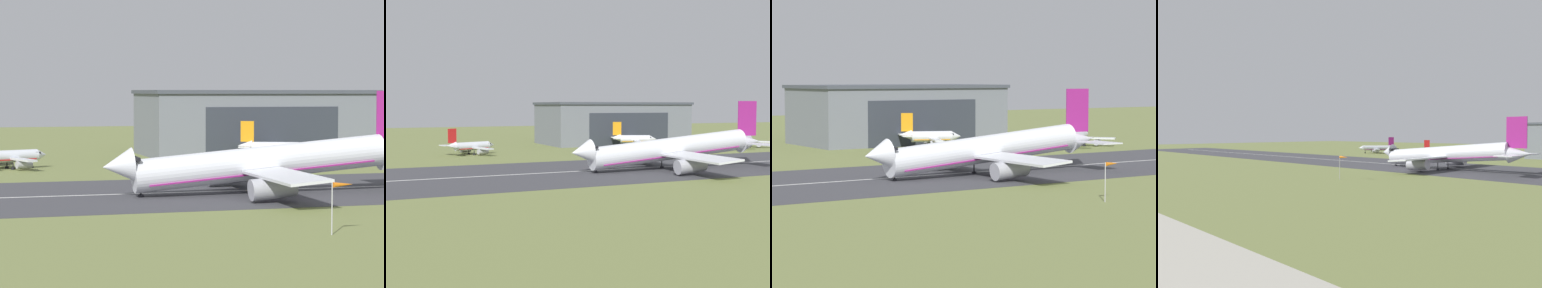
{
  "view_description": "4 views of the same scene",
  "coord_description": "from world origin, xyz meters",
  "views": [
    {
      "loc": [
        -35.68,
        -8.64,
        15.83
      ],
      "look_at": [
        -0.84,
        117.66,
        8.19
      ],
      "focal_mm": 85.0,
      "sensor_mm": 36.0,
      "label": 1
    },
    {
      "loc": [
        -57.14,
        18.48,
        14.65
      ],
      "look_at": [
        -16.32,
        112.04,
        7.39
      ],
      "focal_mm": 50.0,
      "sensor_mm": 36.0,
      "label": 2
    },
    {
      "loc": [
        -83.33,
        -15.54,
        18.05
      ],
      "look_at": [
        0.98,
        113.4,
        6.78
      ],
      "focal_mm": 85.0,
      "sensor_mm": 36.0,
      "label": 3
    },
    {
      "loc": [
        71.35,
        18.48,
        11.4
      ],
      "look_at": [
        -14.5,
        107.29,
        7.84
      ],
      "focal_mm": 35.0,
      "sensor_mm": 36.0,
      "label": 4
    }
  ],
  "objects": [
    {
      "name": "airplane_landing",
      "position": [
        11.88,
        122.6,
        4.65
      ],
      "size": [
        50.99,
        46.06,
        15.89
      ],
      "color": "silver",
      "rests_on": "ground_plane"
    },
    {
      "name": "hangar_building",
      "position": [
        39.34,
        205.77,
        8.06
      ],
      "size": [
        56.01,
        29.29,
        16.09
      ],
      "color": "slate",
      "rests_on": "ground_plane"
    },
    {
      "name": "airplane_parked_far_east",
      "position": [
        72.79,
        168.06,
        2.52
      ],
      "size": [
        21.79,
        20.13,
        8.39
      ],
      "color": "silver",
      "rests_on": "ground_plane"
    },
    {
      "name": "runway_centreline",
      "position": [
        0.0,
        127.56,
        0.07
      ],
      "size": [
        380.82,
        0.7,
        0.01
      ],
      "primitive_type": "cube",
      "color": "silver",
      "rests_on": "runway_strip"
    },
    {
      "name": "airplane_parked_west",
      "position": [
        36.51,
        183.54,
        2.89
      ],
      "size": [
        17.16,
        21.36,
        9.06
      ],
      "color": "silver",
      "rests_on": "ground_plane"
    },
    {
      "name": "airplane_parked_centre",
      "position": [
        -22.55,
        178.24,
        2.53
      ],
      "size": [
        17.4,
        18.64,
        8.07
      ],
      "color": "silver",
      "rests_on": "ground_plane"
    },
    {
      "name": "runway_strip",
      "position": [
        0.0,
        127.56,
        0.03
      ],
      "size": [
        423.13,
        44.14,
        0.06
      ],
      "primitive_type": "cube",
      "color": "#3D3D42",
      "rests_on": "ground_plane"
    }
  ]
}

